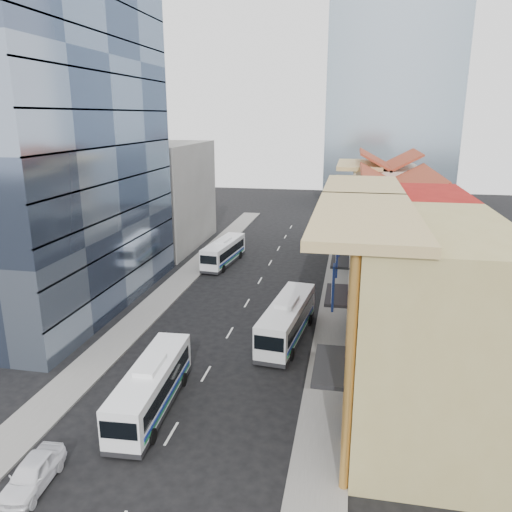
% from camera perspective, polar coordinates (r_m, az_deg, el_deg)
% --- Properties ---
extents(ground, '(200.00, 200.00, 0.00)m').
position_cam_1_polar(ground, '(29.91, -10.36, -20.43)').
color(ground, black).
rests_on(ground, ground).
extents(sidewalk_right, '(3.00, 90.00, 0.15)m').
position_cam_1_polar(sidewalk_right, '(47.65, 9.06, -5.95)').
color(sidewalk_right, slate).
rests_on(sidewalk_right, ground).
extents(sidewalk_left, '(3.00, 90.00, 0.15)m').
position_cam_1_polar(sidewalk_left, '(50.90, -10.49, -4.58)').
color(sidewalk_left, slate).
rests_on(sidewalk_left, ground).
extents(shophouse_tan, '(8.00, 14.00, 12.00)m').
position_cam_1_polar(shophouse_tan, '(30.01, 18.94, -7.76)').
color(shophouse_tan, tan).
rests_on(shophouse_tan, ground).
extents(shophouse_red, '(8.00, 10.00, 12.00)m').
position_cam_1_polar(shophouse_red, '(41.24, 16.80, -1.18)').
color(shophouse_red, maroon).
rests_on(shophouse_red, ground).
extents(shophouse_cream_near, '(8.00, 9.00, 10.00)m').
position_cam_1_polar(shophouse_cream_near, '(50.62, 15.72, 0.82)').
color(shophouse_cream_near, beige).
rests_on(shophouse_cream_near, ground).
extents(shophouse_cream_mid, '(8.00, 9.00, 10.00)m').
position_cam_1_polar(shophouse_cream_mid, '(59.34, 15.07, 3.02)').
color(shophouse_cream_mid, beige).
rests_on(shophouse_cream_mid, ground).
extents(shophouse_cream_far, '(8.00, 12.00, 11.00)m').
position_cam_1_polar(shophouse_cream_far, '(69.53, 14.55, 5.29)').
color(shophouse_cream_far, beige).
rests_on(shophouse_cream_far, ground).
extents(office_tower, '(12.00, 26.00, 30.00)m').
position_cam_1_polar(office_tower, '(49.12, -22.16, 11.67)').
color(office_tower, '#414E67').
rests_on(office_tower, ground).
extents(office_block_far, '(10.00, 18.00, 14.00)m').
position_cam_1_polar(office_block_far, '(69.97, -10.64, 6.83)').
color(office_block_far, gray).
rests_on(office_block_far, ground).
extents(bus_left_near, '(2.83, 10.07, 3.19)m').
position_cam_1_polar(bus_left_near, '(32.15, -11.87, -14.33)').
color(bus_left_near, white).
rests_on(bus_left_near, ground).
extents(bus_left_far, '(3.33, 10.11, 3.18)m').
position_cam_1_polar(bus_left_far, '(60.82, -3.71, 0.53)').
color(bus_left_far, white).
rests_on(bus_left_far, ground).
extents(bus_right, '(3.71, 10.97, 3.45)m').
position_cam_1_polar(bus_right, '(40.54, 3.57, -7.23)').
color(bus_right, silver).
rests_on(bus_right, ground).
extents(sedan_left, '(2.03, 4.39, 1.45)m').
position_cam_1_polar(sedan_left, '(28.64, -24.22, -21.76)').
color(sedan_left, white).
rests_on(sedan_left, ground).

